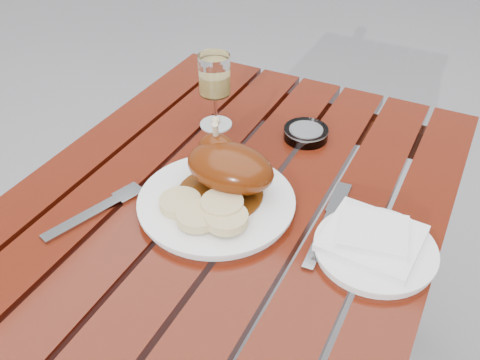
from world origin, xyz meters
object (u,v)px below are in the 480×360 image
dinner_plate (216,203)px  ashtray (306,133)px  wine_glass (215,92)px  table (218,337)px  side_plate (375,250)px

dinner_plate → ashtray: ashtray is taller
dinner_plate → ashtray: size_ratio=2.99×
dinner_plate → wine_glass: (-0.14, 0.26, 0.08)m
wine_glass → dinner_plate: bearing=-61.0°
table → wine_glass: wine_glass is taller
wine_glass → ashtray: wine_glass is taller
dinner_plate → ashtray: 0.31m
table → ashtray: size_ratio=11.97×
table → wine_glass: (-0.15, 0.28, 0.46)m
dinner_plate → side_plate: size_ratio=1.42×
side_plate → ashtray: ashtray is taller
dinner_plate → side_plate: dinner_plate is taller
table → side_plate: size_ratio=5.66×
side_plate → ashtray: size_ratio=2.12×
table → side_plate: side_plate is taller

